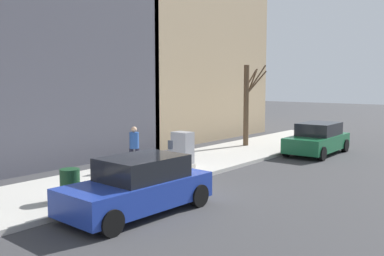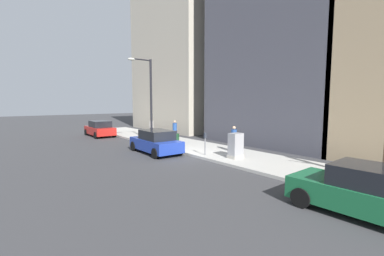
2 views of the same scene
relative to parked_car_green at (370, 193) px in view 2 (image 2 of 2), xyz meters
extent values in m
plane|color=#38383A|center=(1.12, 10.32, -0.74)|extent=(120.00, 120.00, 0.00)
cube|color=#B2AFA8|center=(3.12, 10.32, -0.66)|extent=(4.00, 36.00, 0.15)
cube|color=#196038|center=(0.00, 0.05, -0.17)|extent=(1.88, 4.23, 0.70)
cube|color=black|center=(0.00, -0.15, 0.48)|extent=(1.64, 2.23, 0.60)
cylinder|color=black|center=(-0.88, 1.59, -0.42)|extent=(0.23, 0.64, 0.64)
cylinder|color=black|center=(0.82, 1.62, -0.42)|extent=(0.23, 0.64, 0.64)
cube|color=#1E389E|center=(-0.02, 12.10, -0.17)|extent=(1.95, 4.26, 0.70)
cube|color=black|center=(-0.03, 11.90, 0.48)|extent=(1.68, 2.25, 0.60)
cylinder|color=black|center=(-0.82, 13.68, -0.42)|extent=(0.24, 0.65, 0.64)
cylinder|color=black|center=(0.88, 13.62, -0.42)|extent=(0.24, 0.65, 0.64)
cylinder|color=black|center=(-0.93, 10.58, -0.42)|extent=(0.24, 0.65, 0.64)
cylinder|color=black|center=(0.77, 10.52, -0.42)|extent=(0.24, 0.65, 0.64)
cube|color=red|center=(-0.07, 22.72, -0.17)|extent=(1.88, 4.23, 0.70)
cube|color=black|center=(-0.07, 22.52, 0.48)|extent=(1.64, 2.23, 0.60)
cylinder|color=black|center=(-0.89, 24.29, -0.42)|extent=(0.23, 0.64, 0.64)
cylinder|color=black|center=(0.81, 24.26, -0.42)|extent=(0.23, 0.64, 0.64)
cylinder|color=black|center=(-0.95, 21.19, -0.42)|extent=(0.23, 0.64, 0.64)
cylinder|color=black|center=(0.75, 21.16, -0.42)|extent=(0.23, 0.64, 0.64)
cylinder|color=slate|center=(1.57, 8.98, -0.06)|extent=(0.07, 0.07, 1.05)
cube|color=#2D333D|center=(1.57, 8.98, 0.61)|extent=(0.14, 0.10, 0.30)
cube|color=#A8A399|center=(2.42, 7.32, -0.50)|extent=(0.83, 0.61, 0.18)
cube|color=#939399|center=(2.42, 7.32, 0.22)|extent=(0.75, 0.55, 1.25)
cylinder|color=black|center=(1.67, 15.58, 2.66)|extent=(0.18, 0.18, 6.50)
cylinder|color=black|center=(0.87, 15.58, 5.81)|extent=(1.60, 0.10, 0.10)
ellipsoid|color=beige|center=(0.07, 15.58, 5.76)|extent=(0.56, 0.32, 0.20)
cylinder|color=#14381E|center=(2.02, 12.77, -0.14)|extent=(0.56, 0.56, 0.90)
cylinder|color=#1E1E2D|center=(3.62, 8.58, -0.18)|extent=(0.16, 0.16, 0.82)
cylinder|color=#1E1E2D|center=(3.82, 8.71, -0.18)|extent=(0.16, 0.16, 0.82)
cylinder|color=#23478C|center=(3.72, 8.65, 0.54)|extent=(0.36, 0.36, 0.62)
sphere|color=tan|center=(3.72, 8.65, 0.96)|extent=(0.22, 0.22, 0.22)
cylinder|color=#1E1E2D|center=(3.53, 15.22, -0.18)|extent=(0.16, 0.16, 0.82)
cylinder|color=#1E1E2D|center=(3.69, 15.04, -0.18)|extent=(0.16, 0.16, 0.82)
cylinder|color=#23478C|center=(3.61, 15.13, 0.54)|extent=(0.36, 0.36, 0.62)
sphere|color=tan|center=(3.61, 15.13, 0.96)|extent=(0.22, 0.22, 0.22)
cylinder|color=#1E1E2D|center=(3.40, 18.55, -0.18)|extent=(0.16, 0.16, 0.82)
cylinder|color=#1E1E2D|center=(3.19, 18.43, -0.18)|extent=(0.16, 0.16, 0.82)
cylinder|color=silver|center=(3.29, 18.49, 0.54)|extent=(0.36, 0.36, 0.62)
sphere|color=tan|center=(3.29, 18.49, 0.96)|extent=(0.22, 0.22, 0.22)
cube|color=#BCB29E|center=(12.74, 23.22, 10.15)|extent=(12.24, 12.24, 21.78)
camera|label=1|loc=(-8.15, 19.86, 2.77)|focal=40.00mm
camera|label=2|loc=(-8.49, -2.42, 2.61)|focal=24.00mm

